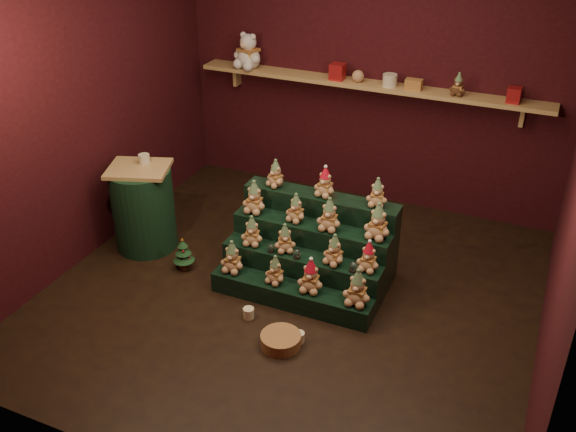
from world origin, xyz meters
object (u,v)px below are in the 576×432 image
at_px(side_table, 143,208).
at_px(snow_globe_c, 353,267).
at_px(riser_tier_front, 291,295).
at_px(mini_christmas_tree, 183,253).
at_px(mug_right, 299,337).
at_px(brown_bear, 458,84).
at_px(snow_globe_b, 297,254).
at_px(wicker_basket, 281,340).
at_px(white_bear, 248,46).
at_px(mug_left, 249,313).
at_px(snow_globe_a, 271,248).

bearing_deg(side_table, snow_globe_c, -23.07).
bearing_deg(riser_tier_front, mini_christmas_tree, 174.73).
height_order(riser_tier_front, mug_right, riser_tier_front).
bearing_deg(side_table, riser_tier_front, -29.67).
bearing_deg(side_table, mug_right, -40.01).
bearing_deg(brown_bear, mini_christmas_tree, -131.85).
distance_m(snow_globe_b, wicker_basket, 0.77).
relative_size(wicker_basket, white_bear, 0.67).
bearing_deg(snow_globe_c, mini_christmas_tree, -177.89).
bearing_deg(mini_christmas_tree, side_table, 159.52).
height_order(riser_tier_front, mug_left, riser_tier_front).
relative_size(snow_globe_a, snow_globe_b, 0.94).
bearing_deg(mug_left, riser_tier_front, 51.40).
bearing_deg(brown_bear, mug_right, -99.78).
xyz_separation_m(side_table, brown_bear, (2.48, 1.68, 1.02)).
height_order(snow_globe_b, mini_christmas_tree, snow_globe_b).
xyz_separation_m(snow_globe_c, white_bear, (-1.83, 1.83, 1.15)).
bearing_deg(riser_tier_front, mug_left, -128.60).
relative_size(riser_tier_front, wicker_basket, 4.47).
bearing_deg(mug_left, white_bear, 115.84).
bearing_deg(white_bear, riser_tier_front, -41.01).
distance_m(mug_left, brown_bear, 2.88).
bearing_deg(snow_globe_a, brown_bear, 59.11).
bearing_deg(snow_globe_a, wicker_basket, -59.75).
distance_m(riser_tier_front, mug_right, 0.49).
bearing_deg(side_table, white_bear, 60.99).
relative_size(riser_tier_front, mug_right, 15.90).
bearing_deg(snow_globe_c, white_bear, 135.05).
height_order(riser_tier_front, mini_christmas_tree, mini_christmas_tree).
height_order(riser_tier_front, brown_bear, brown_bear).
height_order(riser_tier_front, side_table, side_table).
relative_size(snow_globe_a, mug_right, 0.87).
bearing_deg(white_bear, mini_christmas_tree, -67.75).
height_order(snow_globe_a, mug_right, snow_globe_a).
bearing_deg(side_table, mug_left, -42.67).
distance_m(mug_right, white_bear, 3.26).
relative_size(mini_christmas_tree, brown_bear, 1.55).
relative_size(snow_globe_b, wicker_basket, 0.26).
xyz_separation_m(riser_tier_front, brown_bear, (0.84, 1.99, 1.34)).
height_order(snow_globe_a, white_bear, white_bear).
xyz_separation_m(snow_globe_c, mug_left, (-0.72, -0.46, -0.36)).
height_order(snow_globe_a, wicker_basket, snow_globe_a).
bearing_deg(snow_globe_b, snow_globe_a, 180.00).
height_order(snow_globe_c, brown_bear, brown_bear).
relative_size(side_table, mug_right, 9.43).
distance_m(snow_globe_a, mug_left, 0.58).
xyz_separation_m(snow_globe_b, snow_globe_c, (0.49, 0.00, 0.00)).
xyz_separation_m(mini_christmas_tree, mug_left, (0.86, -0.41, -0.11)).
bearing_deg(mini_christmas_tree, mug_right, -20.92).
distance_m(riser_tier_front, brown_bear, 2.54).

